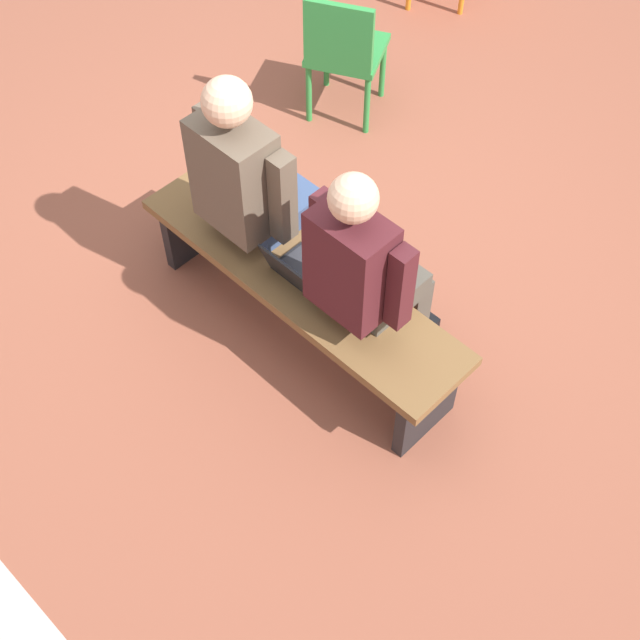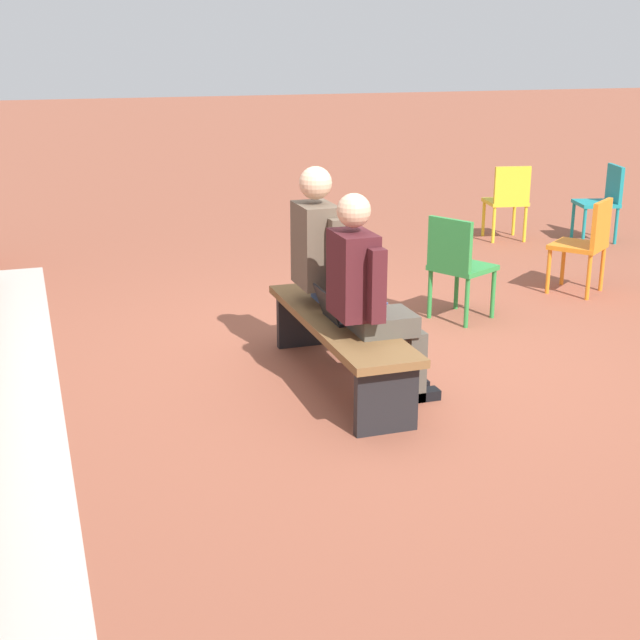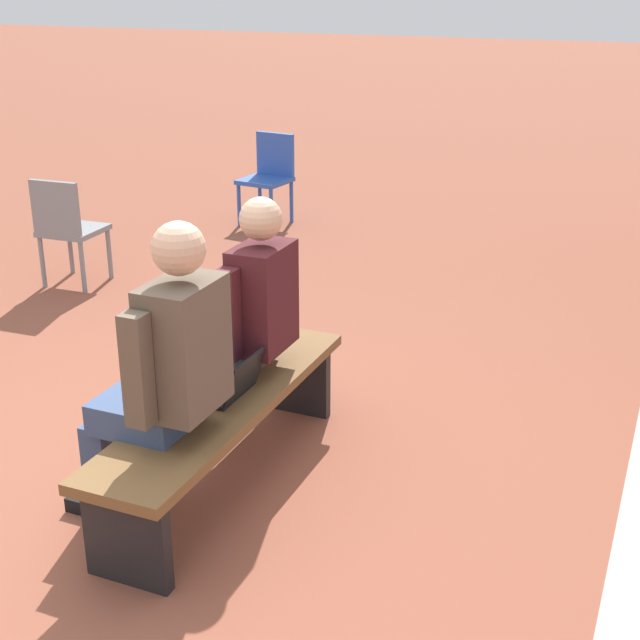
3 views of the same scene
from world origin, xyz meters
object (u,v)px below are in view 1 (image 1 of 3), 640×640
Objects in this scene: laptop at (303,272)px; plastic_chair_foreground at (344,49)px; person_adult at (254,184)px; person_student at (366,270)px; bench at (301,287)px.

laptop is 0.38× the size of plastic_chair_foreground.
person_adult reaches higher than laptop.
person_student reaches higher than plastic_chair_foreground.
person_adult is at bearing -11.55° from laptop.
bench is at bearing -20.45° from laptop.
plastic_chair_foreground is (0.64, -1.28, -0.25)m from person_adult.
bench is 0.49m from person_student.
person_adult is 4.29× the size of laptop.
person_student is at bearing -165.96° from laptop.
laptop is (-0.03, 0.01, 0.15)m from bench.
plastic_chair_foreground is (1.04, -1.36, -0.02)m from laptop.
plastic_chair_foreground is (1.01, -1.35, 0.13)m from bench.
person_student is (-0.34, -0.07, 0.35)m from bench.
plastic_chair_foreground is at bearing -43.54° from person_student.
plastic_chair_foreground is at bearing -53.22° from bench.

